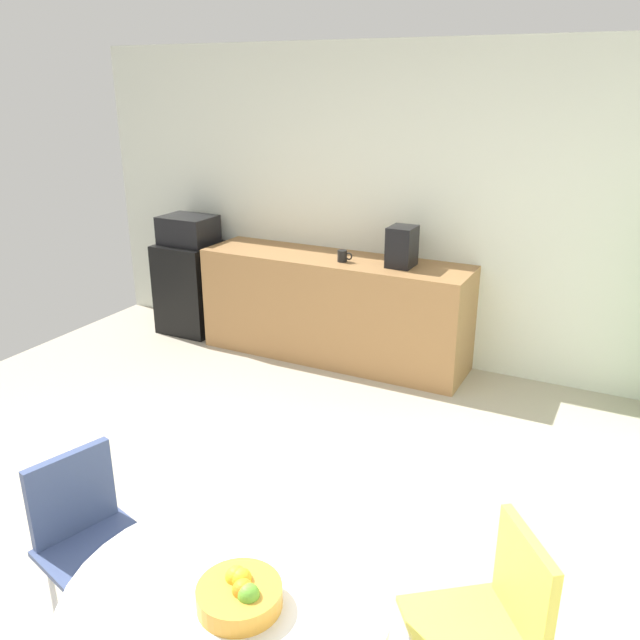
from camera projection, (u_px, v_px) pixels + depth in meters
ground_plane at (191, 555)px, 3.37m from camera, size 6.00×6.00×0.00m
wall_back at (404, 208)px, 5.43m from camera, size 6.00×0.10×2.60m
counter_block at (334, 308)px, 5.63m from camera, size 2.32×0.60×0.90m
mini_fridge at (192, 287)px, 6.29m from camera, size 0.54×0.54×0.85m
microwave at (188, 230)px, 6.09m from camera, size 0.48×0.38×0.26m
round_table at (228, 630)px, 2.15m from camera, size 1.06×1.06×0.75m
chair_yellow at (497, 611)px, 2.33m from camera, size 0.59×0.59×0.83m
chair_navy at (86, 526)px, 2.78m from camera, size 0.52×0.52×0.83m
fruit_bowl at (240, 594)px, 2.04m from camera, size 0.27×0.27×0.11m
mug_white at (343, 256)px, 5.34m from camera, size 0.13×0.08×0.09m
coffee_maker at (402, 247)px, 5.17m from camera, size 0.20×0.24×0.32m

